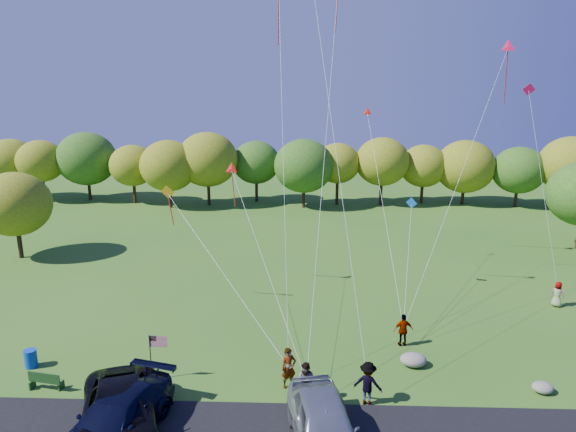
% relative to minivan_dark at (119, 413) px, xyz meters
% --- Properties ---
extents(ground, '(140.00, 140.00, 0.00)m').
position_rel_minivan_dark_xyz_m(ground, '(6.36, 3.21, -0.94)').
color(ground, '#2E5F1B').
rests_on(ground, ground).
extents(treeline, '(76.81, 28.15, 8.49)m').
position_rel_minivan_dark_xyz_m(treeline, '(7.44, 39.45, 3.76)').
color(treeline, '#332312').
rests_on(treeline, ground).
extents(minivan_dark, '(4.71, 6.94, 1.77)m').
position_rel_minivan_dark_xyz_m(minivan_dark, '(0.00, 0.00, 0.00)').
color(minivan_dark, black).
rests_on(minivan_dark, asphalt_lane).
extents(minivan_navy, '(3.89, 6.45, 1.75)m').
position_rel_minivan_dark_xyz_m(minivan_navy, '(-0.00, -0.34, -0.01)').
color(minivan_navy, black).
rests_on(minivan_navy, asphalt_lane).
extents(minivan_silver, '(3.27, 6.08, 1.96)m').
position_rel_minivan_dark_xyz_m(minivan_silver, '(7.99, -0.63, 0.10)').
color(minivan_silver, '#9CA2A7').
rests_on(minivan_silver, asphalt_lane).
extents(flyer_a, '(0.82, 0.69, 1.92)m').
position_rel_minivan_dark_xyz_m(flyer_a, '(6.52, 3.55, 0.02)').
color(flyer_a, '#4C4C59').
rests_on(flyer_a, ground).
extents(flyer_b, '(1.11, 1.02, 1.86)m').
position_rel_minivan_dark_xyz_m(flyer_b, '(7.32, 2.41, -0.01)').
color(flyer_b, '#4C4C59').
rests_on(flyer_b, ground).
extents(flyer_c, '(1.41, 1.05, 1.95)m').
position_rel_minivan_dark_xyz_m(flyer_c, '(9.96, 2.41, 0.03)').
color(flyer_c, '#4C4C59').
rests_on(flyer_c, ground).
extents(flyer_d, '(1.09, 0.58, 1.78)m').
position_rel_minivan_dark_xyz_m(flyer_d, '(12.44, 7.65, -0.06)').
color(flyer_d, '#4C4C59').
rests_on(flyer_d, ground).
extents(flyer_e, '(0.93, 0.91, 1.62)m').
position_rel_minivan_dark_xyz_m(flyer_e, '(22.96, 13.04, -0.14)').
color(flyer_e, '#4C4C59').
rests_on(flyer_e, ground).
extents(park_bench, '(1.59, 0.54, 0.88)m').
position_rel_minivan_dark_xyz_m(park_bench, '(-4.46, 2.92, -0.47)').
color(park_bench, '#183C16').
rests_on(park_bench, ground).
extents(trash_barrel, '(0.60, 0.60, 0.90)m').
position_rel_minivan_dark_xyz_m(trash_barrel, '(-6.14, 4.84, -0.49)').
color(trash_barrel, '#0B3AAA').
rests_on(trash_barrel, ground).
extents(flag_assembly, '(0.85, 0.55, 2.28)m').
position_rel_minivan_dark_xyz_m(flag_assembly, '(0.34, 3.91, 0.75)').
color(flag_assembly, black).
rests_on(flag_assembly, ground).
extents(boulder_near, '(1.30, 1.02, 0.65)m').
position_rel_minivan_dark_xyz_m(boulder_near, '(12.58, 5.60, -0.62)').
color(boulder_near, gray).
rests_on(boulder_near, ground).
extents(boulder_far, '(0.95, 0.79, 0.49)m').
position_rel_minivan_dark_xyz_m(boulder_far, '(17.92, 3.51, -0.70)').
color(boulder_far, gray).
rests_on(boulder_far, ground).
extents(kites_aloft, '(22.31, 8.05, 20.84)m').
position_rel_minivan_dark_xyz_m(kites_aloft, '(9.08, 15.03, 16.98)').
color(kites_aloft, '#DB186C').
rests_on(kites_aloft, ground).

